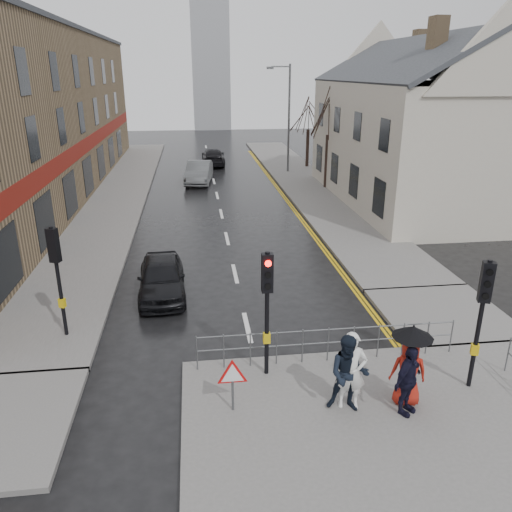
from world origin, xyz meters
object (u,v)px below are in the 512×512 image
object	(u,v)px
pedestrian_b	(349,374)
pedestrian_d	(408,380)
car_parked	(162,277)
pedestrian_a	(351,371)
pedestrian_with_umbrella	(409,362)
car_mid	(199,172)

from	to	relation	value
pedestrian_b	pedestrian_d	bearing A→B (deg)	4.85
car_parked	pedestrian_d	bearing A→B (deg)	-54.84
pedestrian_a	pedestrian_b	xyz separation A→B (m)	(-0.09, -0.10, -0.00)
pedestrian_with_umbrella	car_mid	xyz separation A→B (m)	(-4.39, 26.47, -0.49)
pedestrian_a	car_mid	xyz separation A→B (m)	(-3.01, 26.43, -0.33)
pedestrian_d	car_parked	size ratio (longest dim) A/B	0.43
pedestrian_d	car_parked	xyz separation A→B (m)	(-5.93, 7.63, -0.32)
pedestrian_a	pedestrian_with_umbrella	distance (m)	1.38
pedestrian_with_umbrella	pedestrian_d	bearing A→B (deg)	-114.49
car_parked	car_mid	bearing A→B (deg)	82.24
pedestrian_d	car_mid	distance (m)	27.16
pedestrian_d	car_mid	bearing A→B (deg)	62.74
car_mid	pedestrian_a	bearing A→B (deg)	-76.18
pedestrian_b	car_mid	xyz separation A→B (m)	(-2.92, 26.53, -0.33)
pedestrian_b	pedestrian_a	bearing A→B (deg)	63.35
pedestrian_d	pedestrian_with_umbrella	bearing A→B (deg)	29.28
pedestrian_with_umbrella	car_parked	size ratio (longest dim) A/B	0.51
pedestrian_a	car_parked	bearing A→B (deg)	134.64
pedestrian_b	car_mid	distance (m)	26.69
pedestrian_d	car_mid	size ratio (longest dim) A/B	0.37
pedestrian_a	car_mid	distance (m)	26.61
pedestrian_b	pedestrian_with_umbrella	size ratio (longest dim) A/B	0.93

